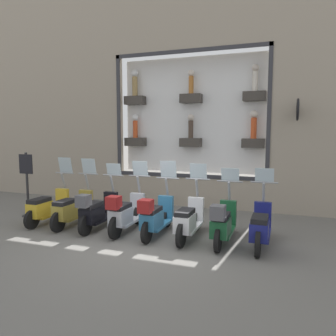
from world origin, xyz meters
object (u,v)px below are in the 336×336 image
at_px(scooter_black_5, 97,211).
at_px(shop_sign_post, 27,182).
at_px(scooter_green_1, 223,223).
at_px(scooter_white_2, 189,220).
at_px(scooter_navy_0, 260,227).
at_px(scooter_teal_3, 155,216).
at_px(scooter_silver_4, 125,213).
at_px(scooter_yellow_7, 47,207).
at_px(scooter_olive_6, 72,209).

xyz_separation_m(scooter_black_5, shop_sign_post, (0.48, 2.57, 0.52)).
bearing_deg(scooter_green_1, scooter_white_2, 85.02).
bearing_deg(scooter_navy_0, scooter_teal_3, 91.52).
bearing_deg(scooter_silver_4, scooter_yellow_7, 88.61).
bearing_deg(scooter_teal_3, scooter_silver_4, 89.64).
distance_m(scooter_silver_4, scooter_olive_6, 1.56).
xyz_separation_m(scooter_navy_0, scooter_silver_4, (-0.06, 3.11, 0.04)).
xyz_separation_m(scooter_white_2, scooter_yellow_7, (-0.00, 3.88, -0.01)).
height_order(scooter_green_1, scooter_yellow_7, scooter_yellow_7).
distance_m(scooter_silver_4, scooter_yellow_7, 2.33).
relative_size(scooter_teal_3, scooter_black_5, 1.00).
height_order(scooter_navy_0, scooter_green_1, scooter_navy_0).
bearing_deg(shop_sign_post, scooter_black_5, -100.56).
bearing_deg(scooter_navy_0, scooter_white_2, 89.95).
height_order(scooter_teal_3, scooter_olive_6, scooter_teal_3).
xyz_separation_m(scooter_navy_0, scooter_yellow_7, (-0.00, 5.44, -0.01)).
relative_size(scooter_green_1, scooter_silver_4, 1.00).
relative_size(scooter_white_2, scooter_black_5, 1.00).
relative_size(scooter_navy_0, scooter_white_2, 1.00).
bearing_deg(scooter_white_2, scooter_black_5, 91.63).
xyz_separation_m(scooter_green_1, scooter_olive_6, (0.07, 3.88, -0.03)).
bearing_deg(scooter_navy_0, scooter_silver_4, 91.05).
xyz_separation_m(scooter_white_2, scooter_silver_4, (-0.06, 1.55, 0.04)).
height_order(scooter_navy_0, scooter_teal_3, scooter_teal_3).
distance_m(scooter_white_2, scooter_yellow_7, 3.88).
bearing_deg(scooter_yellow_7, scooter_silver_4, -91.39).
xyz_separation_m(scooter_teal_3, scooter_yellow_7, (0.06, 3.11, -0.04)).
height_order(scooter_white_2, scooter_yellow_7, scooter_yellow_7).
xyz_separation_m(scooter_green_1, shop_sign_post, (0.48, 5.68, 0.53)).
relative_size(scooter_black_5, shop_sign_post, 0.99).
distance_m(scooter_yellow_7, shop_sign_post, 1.24).
distance_m(scooter_white_2, scooter_silver_4, 1.56).
xyz_separation_m(scooter_navy_0, scooter_green_1, (-0.07, 0.78, 0.03)).
relative_size(scooter_white_2, scooter_yellow_7, 1.01).
bearing_deg(scooter_teal_3, scooter_yellow_7, 88.87).
bearing_deg(scooter_olive_6, shop_sign_post, 77.02).
distance_m(scooter_navy_0, scooter_olive_6, 4.66).
relative_size(scooter_silver_4, shop_sign_post, 0.99).
relative_size(scooter_olive_6, scooter_yellow_7, 1.00).
bearing_deg(shop_sign_post, scooter_yellow_7, -112.17).
relative_size(scooter_green_1, scooter_black_5, 1.00).
bearing_deg(scooter_black_5, scooter_teal_3, -89.89).
xyz_separation_m(scooter_white_2, scooter_teal_3, (-0.06, 0.78, 0.03)).
height_order(scooter_navy_0, scooter_silver_4, scooter_silver_4).
xyz_separation_m(scooter_navy_0, scooter_olive_6, (0.00, 4.66, -0.00)).
relative_size(scooter_white_2, scooter_teal_3, 1.00).
bearing_deg(shop_sign_post, scooter_olive_6, -102.98).
height_order(scooter_teal_3, scooter_silver_4, scooter_teal_3).
xyz_separation_m(scooter_teal_3, shop_sign_post, (0.48, 4.13, 0.52)).
height_order(scooter_navy_0, scooter_white_2, scooter_white_2).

